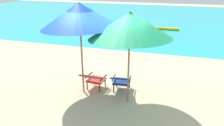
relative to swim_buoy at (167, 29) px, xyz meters
The scene contains 7 objects.
ground_plane 4.96m from the swim_buoy, 106.04° to the right, with size 40.00×40.00×0.00m, color #CCB78E.
ocean_band 4.25m from the swim_buoy, 108.83° to the left, with size 40.00×18.00×0.01m, color #28B2B7.
swim_buoy is the anchor object (origin of this frame).
lounge_chair_left 9.23m from the swim_buoy, 101.28° to the right, with size 0.64×0.93×0.68m.
lounge_chair_right 8.99m from the swim_buoy, 96.07° to the right, with size 0.60×0.91×0.68m.
beach_umbrella_left 9.72m from the swim_buoy, 102.75° to the right, with size 3.02×3.01×2.78m.
beach_umbrella_right 9.66m from the swim_buoy, 93.85° to the right, with size 3.07×3.08×2.64m.
Camera 1 is at (1.81, -6.02, 3.40)m, focal length 35.05 mm.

